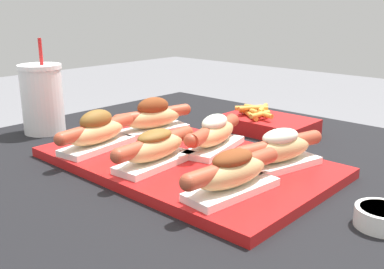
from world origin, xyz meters
TOP-DOWN VIEW (x-y plane):
  - serving_tray at (-0.01, -0.04)m, footprint 0.53×0.33m
  - hot_dog_0 at (-0.17, -0.12)m, footprint 0.08×0.20m
  - hot_dog_1 at (-0.02, -0.10)m, footprint 0.07×0.20m
  - hot_dog_2 at (0.15, -0.11)m, footprint 0.08×0.20m
  - hot_dog_3 at (-0.18, 0.04)m, footprint 0.09×0.20m
  - hot_dog_4 at (-0.00, 0.03)m, footprint 0.09×0.20m
  - hot_dog_5 at (0.15, 0.03)m, footprint 0.09×0.20m
  - sauce_bowl at (0.35, -0.03)m, footprint 0.07×0.07m
  - drink_cup at (-0.42, -0.09)m, footprint 0.10×0.10m
  - fries_basket at (-0.03, 0.27)m, footprint 0.21×0.14m

SIDE VIEW (x-z plane):
  - serving_tray at x=-0.01m, z-range 0.74..0.76m
  - sauce_bowl at x=0.35m, z-range 0.74..0.77m
  - fries_basket at x=-0.03m, z-range 0.73..0.79m
  - hot_dog_1 at x=-0.02m, z-range 0.76..0.83m
  - hot_dog_2 at x=0.15m, z-range 0.76..0.83m
  - hot_dog_5 at x=0.15m, z-range 0.76..0.83m
  - hot_dog_4 at x=0.00m, z-range 0.76..0.83m
  - hot_dog_0 at x=-0.17m, z-range 0.76..0.83m
  - hot_dog_3 at x=-0.18m, z-range 0.76..0.84m
  - drink_cup at x=-0.42m, z-range 0.71..0.93m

